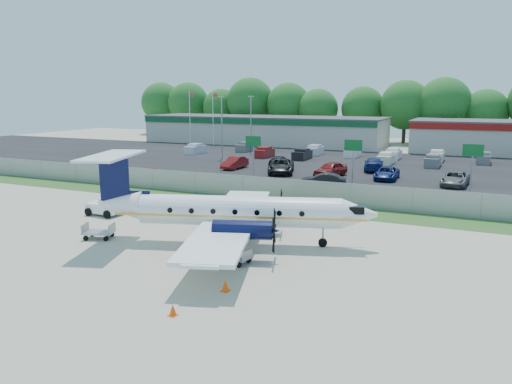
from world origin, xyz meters
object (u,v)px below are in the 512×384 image
at_px(aircraft, 233,211).
at_px(baggage_cart_far, 235,256).
at_px(baggage_cart_near, 99,232).
at_px(pushback_tug, 106,207).

xyz_separation_m(aircraft, baggage_cart_far, (1.75, -3.27, -1.72)).
distance_m(baggage_cart_near, baggage_cart_far, 10.31).
relative_size(aircraft, baggage_cart_far, 9.79).
relative_size(aircraft, baggage_cart_near, 8.28).
bearing_deg(pushback_tug, baggage_cart_far, -22.83).
bearing_deg(baggage_cart_far, baggage_cart_near, 176.32).
relative_size(baggage_cart_near, baggage_cart_far, 1.18).
height_order(aircraft, baggage_cart_near, aircraft).
height_order(aircraft, pushback_tug, aircraft).
relative_size(aircraft, pushback_tug, 6.82).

